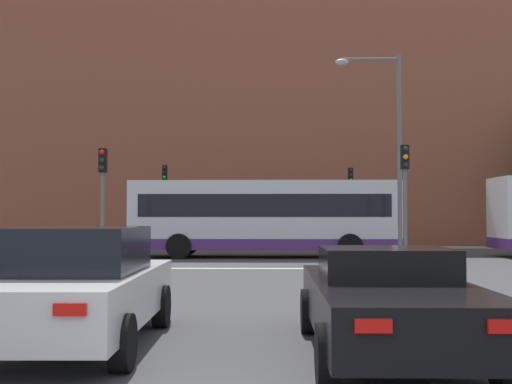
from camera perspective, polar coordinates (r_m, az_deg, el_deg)
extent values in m
cube|color=silver|center=(20.77, -0.19, -6.81)|extent=(7.62, 0.30, 0.01)
cube|color=gray|center=(34.73, 0.44, -4.91)|extent=(68.47, 2.50, 0.01)
cube|color=brown|center=(44.11, -4.54, 6.28)|extent=(43.47, 12.56, 16.27)
cube|color=silver|center=(8.84, -15.63, -8.93)|extent=(1.96, 4.57, 0.65)
cube|color=black|center=(8.74, -15.67, -4.94)|extent=(1.65, 2.07, 0.58)
cylinder|color=black|center=(10.48, -18.31, -9.61)|extent=(0.23, 0.64, 0.64)
cylinder|color=black|center=(10.06, -8.43, -10.01)|extent=(0.23, 0.64, 0.64)
cylinder|color=black|center=(7.33, -11.80, -12.97)|extent=(0.23, 0.64, 0.64)
cube|color=red|center=(6.48, -16.20, -10.00)|extent=(0.32, 0.06, 0.12)
cube|color=black|center=(8.11, 11.63, -9.78)|extent=(1.84, 4.74, 0.60)
cube|color=black|center=(8.17, 11.46, -6.24)|extent=(1.57, 1.43, 0.39)
cylinder|color=black|center=(9.49, 4.71, -10.51)|extent=(0.22, 0.64, 0.64)
cylinder|color=black|center=(9.75, 15.18, -10.21)|extent=(0.22, 0.64, 0.64)
cylinder|color=black|center=(6.61, 6.35, -14.22)|extent=(0.22, 0.64, 0.64)
cylinder|color=black|center=(6.98, 21.20, -13.43)|extent=(0.22, 0.64, 0.64)
cube|color=red|center=(5.66, 10.38, -11.62)|extent=(0.32, 0.05, 0.12)
cube|color=red|center=(5.95, 21.39, -11.05)|extent=(0.32, 0.05, 0.12)
cube|color=silver|center=(26.31, 0.75, -2.06)|extent=(10.81, 2.51, 2.75)
cube|color=#4C2870|center=(26.34, 0.76, -4.58)|extent=(10.83, 2.53, 0.44)
cube|color=black|center=(26.32, 0.75, -1.24)|extent=(9.94, 2.54, 0.90)
cylinder|color=black|center=(27.71, 7.75, -4.58)|extent=(1.00, 0.28, 1.00)
cylinder|color=black|center=(25.33, 8.36, -4.81)|extent=(1.00, 0.28, 1.00)
cylinder|color=black|center=(27.78, -6.17, -4.58)|extent=(1.00, 0.28, 1.00)
cylinder|color=black|center=(25.40, -6.88, -4.81)|extent=(1.00, 0.28, 1.00)
cylinder|color=slate|center=(21.58, 13.14, -2.29)|extent=(0.12, 0.12, 3.23)
cube|color=black|center=(21.66, 13.09, 3.04)|extent=(0.26, 0.20, 0.80)
sphere|color=black|center=(21.56, 13.16, 3.75)|extent=(0.17, 0.17, 0.17)
sphere|color=orange|center=(21.54, 13.16, 3.07)|extent=(0.17, 0.17, 0.17)
sphere|color=black|center=(21.51, 13.17, 2.39)|extent=(0.17, 0.17, 0.17)
cylinder|color=slate|center=(21.74, -13.50, -2.42)|extent=(0.12, 0.12, 3.13)
cube|color=black|center=(21.82, -13.46, 2.75)|extent=(0.26, 0.20, 0.80)
sphere|color=red|center=(21.72, -13.54, 3.45)|extent=(0.17, 0.17, 0.17)
sphere|color=black|center=(21.69, -13.54, 2.77)|extent=(0.17, 0.17, 0.17)
sphere|color=black|center=(21.67, -13.55, 2.10)|extent=(0.17, 0.17, 0.17)
cylinder|color=slate|center=(34.80, -8.14, -1.91)|extent=(0.12, 0.12, 3.62)
cube|color=black|center=(34.88, -8.12, 1.72)|extent=(0.26, 0.20, 0.80)
sphere|color=black|center=(34.77, -8.15, 2.16)|extent=(0.17, 0.17, 0.17)
sphere|color=black|center=(34.75, -8.15, 1.74)|extent=(0.17, 0.17, 0.17)
sphere|color=#1ED14C|center=(34.73, -8.16, 1.31)|extent=(0.17, 0.17, 0.17)
cylinder|color=slate|center=(34.18, 8.42, -2.07)|extent=(0.12, 0.12, 3.43)
cube|color=black|center=(34.24, 8.40, 1.47)|extent=(0.26, 0.20, 0.80)
sphere|color=black|center=(34.13, 8.43, 1.91)|extent=(0.17, 0.17, 0.17)
sphere|color=black|center=(34.11, 8.43, 1.49)|extent=(0.17, 0.17, 0.17)
sphere|color=#1ED14C|center=(34.10, 8.43, 1.06)|extent=(0.17, 0.17, 0.17)
cylinder|color=slate|center=(23.96, 12.64, 2.96)|extent=(0.16, 0.16, 7.60)
cylinder|color=slate|center=(24.38, 10.12, 11.56)|extent=(2.08, 0.10, 0.10)
ellipsoid|color=#B2B2B7|center=(24.22, 7.65, 11.39)|extent=(0.50, 0.36, 0.22)
cylinder|color=black|center=(34.92, 9.73, -4.21)|extent=(0.13, 0.13, 0.81)
cylinder|color=black|center=(35.03, 9.52, -4.21)|extent=(0.13, 0.13, 0.81)
cube|color=#B21E23|center=(34.96, 9.62, -3.03)|extent=(0.43, 0.45, 0.64)
sphere|color=tan|center=(34.95, 9.61, -2.31)|extent=(0.24, 0.24, 0.24)
cylinder|color=#4C3823|center=(40.43, -10.08, -2.52)|extent=(0.36, 0.36, 2.78)
ellipsoid|color=#234C1E|center=(40.53, -10.05, 1.94)|extent=(4.16, 4.16, 4.37)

